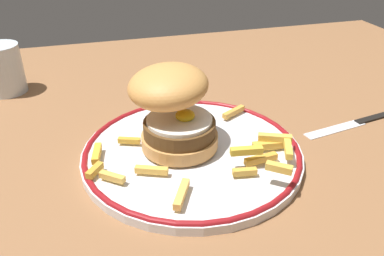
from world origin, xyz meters
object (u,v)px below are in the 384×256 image
Objects in this scene: burger at (173,106)px; water_glass at (4,72)px; knife at (359,121)px; dinner_plate at (192,152)px.

burger is 37.81cm from water_glass.
burger reaches higher than knife.
water_glass is at bearing 131.55° from burger.
knife is at bearing -26.99° from water_glass.
water_glass is 0.49× the size of knife.
dinner_plate is 6.94cm from burger.
burger is 1.57× the size of water_glass.
burger reaches higher than dinner_plate.
dinner_plate is at bearing -43.09° from burger.
water_glass reaches higher than dinner_plate.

